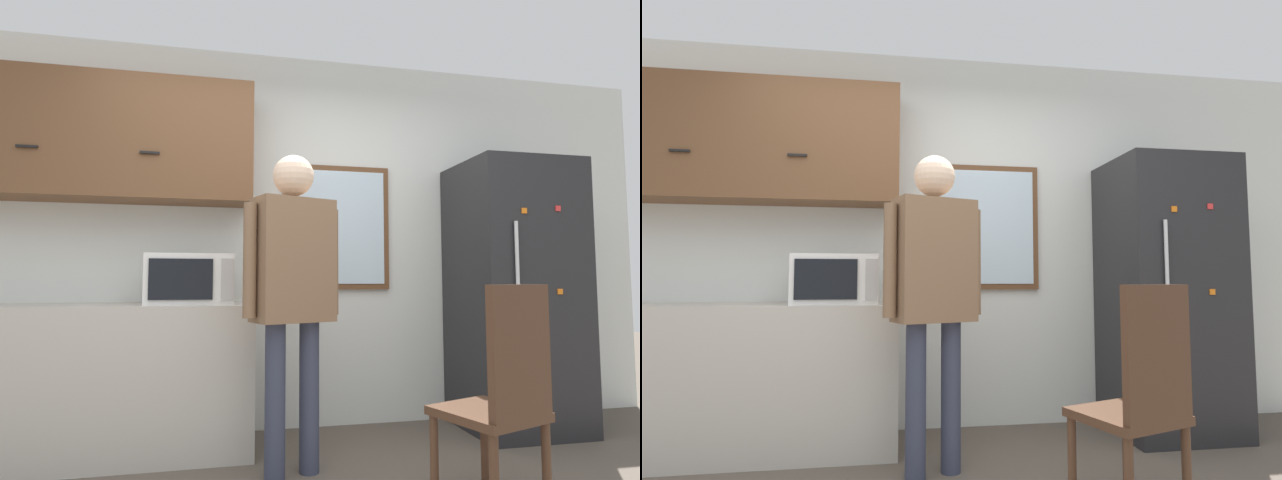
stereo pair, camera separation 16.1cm
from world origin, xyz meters
The scene contains 8 objects.
back_wall centered at (0.00, 1.80, 1.35)m, with size 6.00×0.06×2.70m.
counter centered at (-1.20, 1.45, 0.45)m, with size 2.00×0.64×0.89m.
upper_cabinets centered at (-1.20, 1.60, 1.96)m, with size 2.00×0.36×0.80m.
microwave centered at (-0.59, 1.40, 1.05)m, with size 0.52×0.39×0.31m.
person centered at (-0.02, 0.92, 1.06)m, with size 0.56×0.35×1.74m.
refrigerator centered at (1.66, 1.42, 0.94)m, with size 0.78×0.72×1.88m.
chair centered at (0.81, 0.24, 0.54)m, with size 0.51×0.51×1.02m.
window centered at (0.44, 1.76, 1.43)m, with size 0.80×0.05×0.91m.
Camera 2 is at (-0.30, -1.82, 1.04)m, focal length 28.00 mm.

